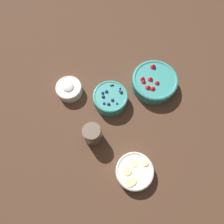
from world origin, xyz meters
name	(u,v)px	position (x,y,z in m)	size (l,w,h in m)	color
ground_plane	(107,127)	(0.00, 0.00, 0.00)	(4.00, 4.00, 0.00)	#4C3323
bowl_strawberries	(154,82)	(0.25, 0.19, 0.04)	(0.21, 0.21, 0.08)	teal
bowl_blueberries	(110,98)	(0.03, 0.13, 0.04)	(0.16, 0.16, 0.07)	teal
bowl_bananas	(134,171)	(0.09, -0.21, 0.03)	(0.16, 0.16, 0.05)	silver
bowl_cream	(69,89)	(-0.16, 0.20, 0.03)	(0.12, 0.12, 0.06)	white
jar_chocolate	(93,134)	(-0.06, -0.04, 0.05)	(0.08, 0.08, 0.11)	brown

